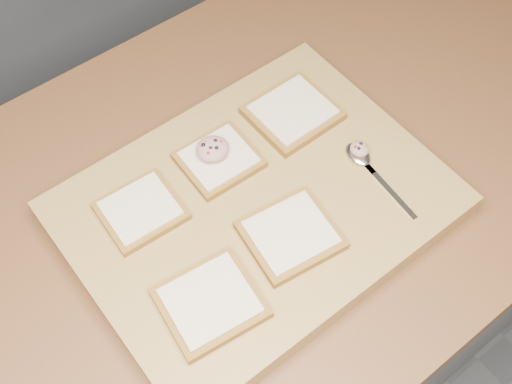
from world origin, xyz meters
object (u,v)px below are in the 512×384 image
spoon (363,160)px  bread_far_center (219,160)px  tuna_salad_dollop (213,149)px  cutting_board (256,208)px

spoon → bread_far_center: bearing=142.6°
bread_far_center → tuna_salad_dollop: bearing=109.3°
cutting_board → spoon: bearing=-14.7°
cutting_board → tuna_salad_dollop: 0.11m
tuna_salad_dollop → spoon: tuna_salad_dollop is taller
tuna_salad_dollop → spoon: (0.18, -0.15, -0.02)m
tuna_salad_dollop → spoon: size_ratio=0.31×
tuna_salad_dollop → cutting_board: bearing=-86.6°
cutting_board → bread_far_center: (-0.00, 0.09, 0.03)m
bread_far_center → tuna_salad_dollop: (-0.00, 0.01, 0.02)m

